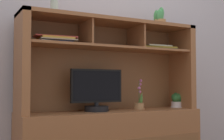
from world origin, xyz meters
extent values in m
cube|color=#B4AEB7|center=(0.00, 0.25, 1.40)|extent=(6.00, 0.02, 2.80)
cube|color=brown|center=(0.00, 0.00, 0.26)|extent=(1.60, 0.44, 0.51)
cube|color=brown|center=(-0.77, 0.00, 0.90)|extent=(0.06, 0.35, 0.78)
cube|color=brown|center=(0.77, 0.00, 0.90)|extent=(0.06, 0.35, 0.78)
cube|color=brown|center=(0.00, 0.17, 0.89)|extent=(1.54, 0.02, 0.75)
cube|color=brown|center=(0.00, 0.00, 1.28)|extent=(1.60, 0.35, 0.03)
cube|color=brown|center=(0.00, 0.00, 1.05)|extent=(1.48, 0.32, 0.02)
cube|color=brown|center=(-0.25, 0.00, 1.16)|extent=(0.02, 0.30, 0.20)
cube|color=brown|center=(0.25, 0.00, 1.16)|extent=(0.02, 0.30, 0.20)
cylinder|color=black|center=(-0.15, -0.02, 0.53)|extent=(0.20, 0.20, 0.04)
cylinder|color=black|center=(-0.15, -0.02, 0.57)|extent=(0.04, 0.04, 0.03)
cube|color=black|center=(-0.15, -0.02, 0.72)|extent=(0.46, 0.03, 0.28)
cube|color=black|center=(-0.15, -0.03, 0.72)|extent=(0.43, 0.00, 0.25)
cylinder|color=#AD7C4E|center=(0.28, 0.01, 0.54)|extent=(0.09, 0.09, 0.06)
cylinder|color=#AD7C4E|center=(0.28, 0.01, 0.51)|extent=(0.10, 0.10, 0.01)
cylinder|color=#4C6B38|center=(0.28, 0.01, 0.67)|extent=(0.02, 0.03, 0.20)
sphere|color=#C869AC|center=(0.30, 0.02, 0.67)|extent=(0.03, 0.03, 0.03)
sphere|color=#C869AC|center=(0.28, 0.01, 0.70)|extent=(0.03, 0.03, 0.03)
sphere|color=#C869AC|center=(0.30, 0.02, 0.74)|extent=(0.03, 0.03, 0.03)
sphere|color=#C869AC|center=(0.29, -0.01, 0.77)|extent=(0.03, 0.03, 0.03)
ellipsoid|color=#539F4B|center=(0.30, 0.00, 0.60)|extent=(0.05, 0.07, 0.11)
ellipsoid|color=#539F4B|center=(0.30, 0.02, 0.60)|extent=(0.05, 0.06, 0.12)
cylinder|color=silver|center=(0.72, 0.01, 0.54)|extent=(0.10, 0.10, 0.06)
cylinder|color=silver|center=(0.72, 0.01, 0.51)|extent=(0.12, 0.12, 0.01)
ellipsoid|color=#2B632E|center=(0.75, 0.01, 0.59)|extent=(0.08, 0.08, 0.11)
ellipsoid|color=#2B632E|center=(0.72, 0.03, 0.59)|extent=(0.06, 0.08, 0.12)
ellipsoid|color=#2B632E|center=(0.70, 0.02, 0.61)|extent=(0.05, 0.05, 0.06)
ellipsoid|color=#2B632E|center=(0.70, 0.00, 0.60)|extent=(0.07, 0.07, 0.08)
ellipsoid|color=#2B632E|center=(0.73, 0.00, 0.60)|extent=(0.05, 0.07, 0.07)
cube|color=#49775B|center=(0.50, 0.04, 1.07)|extent=(0.40, 0.19, 0.02)
cube|color=gold|center=(0.50, 0.05, 1.09)|extent=(0.40, 0.24, 0.01)
cube|color=beige|center=(0.49, 0.05, 1.10)|extent=(0.26, 0.20, 0.01)
cube|color=beige|center=(-0.50, -0.01, 1.07)|extent=(0.34, 0.21, 0.01)
cube|color=navy|center=(-0.51, 0.00, 1.08)|extent=(0.27, 0.18, 0.01)
cube|color=gray|center=(-0.50, -0.01, 1.08)|extent=(0.30, 0.25, 0.01)
cube|color=gold|center=(-0.51, 0.00, 1.10)|extent=(0.26, 0.23, 0.02)
cube|color=#B03B36|center=(-0.51, -0.02, 1.11)|extent=(0.34, 0.17, 0.01)
cylinder|color=#AFC1B0|center=(-0.52, 0.00, 1.35)|extent=(0.06, 0.06, 0.11)
cylinder|color=#AFC1B0|center=(-0.52, 0.00, 1.41)|extent=(0.03, 0.03, 0.02)
cylinder|color=#AD7A48|center=(0.52, 0.00, 1.32)|extent=(0.11, 0.11, 0.06)
cylinder|color=#AD7A48|center=(0.52, 0.00, 1.30)|extent=(0.12, 0.12, 0.01)
ellipsoid|color=#3E894B|center=(0.54, 0.01, 1.42)|extent=(0.04, 0.07, 0.13)
ellipsoid|color=#3E894B|center=(0.50, 0.04, 1.39)|extent=(0.05, 0.06, 0.13)
ellipsoid|color=#3E894B|center=(0.50, -0.02, 1.38)|extent=(0.08, 0.05, 0.13)
camera|label=1|loc=(-1.22, -2.35, 0.74)|focal=48.89mm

